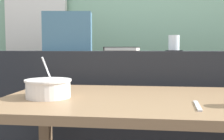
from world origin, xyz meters
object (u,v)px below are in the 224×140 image
Objects in this scene: breakfast_table at (137,120)px; coaster_square at (174,51)px; juice_glass at (174,43)px; fork_utensil at (197,106)px; soup_bowl at (48,88)px; throw_pillow at (68,32)px; closed_book at (122,49)px.

coaster_square reaches higher than breakfast_table.
juice_glass is 0.79m from fork_utensil.
coaster_square reaches higher than fork_utensil.
soup_bowl is at bearing -133.22° from coaster_square.
fork_utensil is (0.23, -0.16, 0.11)m from breakfast_table.
fork_utensil is (0.61, -0.11, -0.04)m from soup_bowl.
breakfast_table is 11.82× the size of coaster_square.
coaster_square is 0.05m from juice_glass.
throw_pillow is at bearing 98.78° from soup_bowl.
fork_utensil reaches higher than breakfast_table.
throw_pillow is 1.88× the size of fork_utensil.
juice_glass is (0.22, 0.59, 0.35)m from breakfast_table.
juice_glass is 0.57× the size of fork_utensil.
juice_glass reaches higher than coaster_square.
throw_pillow is 1.58× the size of soup_bowl.
throw_pillow is 1.10m from fork_utensil.
closed_book is 0.72m from soup_bowl.
closed_book is (-0.12, 0.60, 0.31)m from breakfast_table.
coaster_square is at bearing 0.00° from juice_glass.
coaster_square reaches higher than soup_bowl.
juice_glass is at bearing -1.65° from throw_pillow.
fork_utensil is at bearing -35.15° from breakfast_table.
juice_glass is 0.71m from throw_pillow.
coaster_square is at bearing -1.65° from throw_pillow.
coaster_square is at bearing 69.74° from breakfast_table.
juice_glass is at bearing 95.68° from fork_utensil.
closed_book is at bearing 119.44° from fork_utensil.
coaster_square is at bearing 95.68° from fork_utensil.
breakfast_table is 3.69× the size of throw_pillow.
coaster_square is 0.59× the size of fork_utensil.
closed_book is 1.40× the size of fork_utensil.
juice_glass is at bearing 0.00° from coaster_square.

